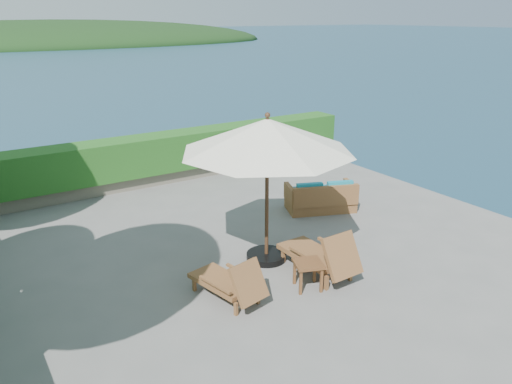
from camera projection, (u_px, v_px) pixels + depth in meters
ground at (265, 260)px, 9.66m from camera, size 12.00×12.00×0.00m
foundation at (265, 328)px, 10.18m from camera, size 12.00×12.00×3.00m
offshore_island at (54, 44)px, 134.30m from camera, size 126.00×57.60×12.60m
planter_wall_far at (155, 177)px, 14.03m from camera, size 12.00×0.60×0.36m
hedge_far at (153, 154)px, 13.81m from camera, size 12.40×0.90×1.00m
patio_umbrella at (267, 137)px, 8.88m from camera, size 3.54×3.54×2.87m
lounge_left at (230, 282)px, 8.19m from camera, size 0.86×1.50×0.81m
lounge_right at (322, 255)px, 8.98m from camera, size 0.78×1.66×0.94m
side_table at (308, 267)px, 8.53m from camera, size 0.60×0.60×0.50m
wicker_loveseat at (321, 199)px, 11.98m from camera, size 1.81×1.37×0.80m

